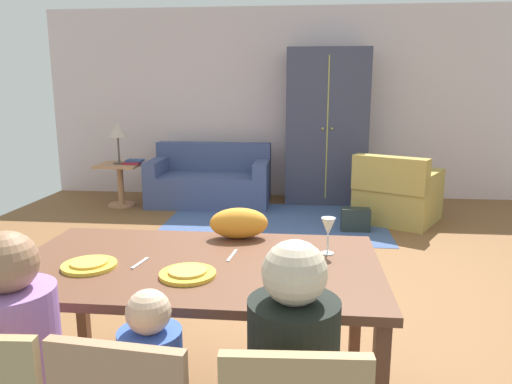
% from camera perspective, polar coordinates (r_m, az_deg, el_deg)
% --- Properties ---
extents(ground_plane, '(7.14, 6.30, 0.02)m').
position_cam_1_polar(ground_plane, '(4.30, 2.33, -9.53)').
color(ground_plane, brown).
extents(back_wall, '(7.14, 0.10, 2.70)m').
position_cam_1_polar(back_wall, '(7.20, 3.98, 10.26)').
color(back_wall, beige).
rests_on(back_wall, ground_plane).
extents(dining_table, '(1.74, 0.99, 0.76)m').
position_cam_1_polar(dining_table, '(2.38, -6.93, -9.72)').
color(dining_table, brown).
rests_on(dining_table, ground_plane).
extents(plate_near_man, '(0.25, 0.25, 0.02)m').
position_cam_1_polar(plate_near_man, '(2.39, -18.97, -8.16)').
color(plate_near_man, yellow).
rests_on(plate_near_man, dining_table).
extents(pizza_near_man, '(0.17, 0.17, 0.01)m').
position_cam_1_polar(pizza_near_man, '(2.39, -18.99, -7.82)').
color(pizza_near_man, gold).
rests_on(pizza_near_man, plate_near_man).
extents(plate_near_child, '(0.25, 0.25, 0.02)m').
position_cam_1_polar(plate_near_child, '(2.19, -8.02, -9.53)').
color(plate_near_child, yellow).
rests_on(plate_near_child, dining_table).
extents(pizza_near_child, '(0.17, 0.17, 0.01)m').
position_cam_1_polar(pizza_near_child, '(2.18, -8.03, -9.16)').
color(pizza_near_child, gold).
rests_on(pizza_near_child, plate_near_child).
extents(plate_near_woman, '(0.25, 0.25, 0.02)m').
position_cam_1_polar(plate_near_woman, '(2.20, 4.81, -9.28)').
color(plate_near_woman, yellow).
rests_on(plate_near_woman, dining_table).
extents(wine_glass, '(0.07, 0.07, 0.19)m').
position_cam_1_polar(wine_glass, '(2.43, 8.46, -4.23)').
color(wine_glass, silver).
rests_on(wine_glass, dining_table).
extents(fork, '(0.04, 0.15, 0.01)m').
position_cam_1_polar(fork, '(2.38, -13.44, -8.11)').
color(fork, silver).
rests_on(fork, dining_table).
extents(knife, '(0.03, 0.17, 0.01)m').
position_cam_1_polar(knife, '(2.42, -2.81, -7.44)').
color(knife, silver).
rests_on(knife, dining_table).
extents(cat, '(0.34, 0.20, 0.17)m').
position_cam_1_polar(cat, '(2.67, -2.02, -3.67)').
color(cat, orange).
rests_on(cat, dining_table).
extents(area_rug, '(2.60, 1.80, 0.01)m').
position_cam_1_polar(area_rug, '(5.87, 2.26, -3.44)').
color(area_rug, '#3F5584').
rests_on(area_rug, ground_plane).
extents(couch, '(1.63, 0.86, 0.82)m').
position_cam_1_polar(couch, '(6.75, -5.38, 1.19)').
color(couch, '#414E7A').
rests_on(couch, ground_plane).
extents(armchair, '(1.16, 1.16, 0.82)m').
position_cam_1_polar(armchair, '(6.04, 16.19, -0.40)').
color(armchair, '#AC8F44').
rests_on(armchair, ground_plane).
extents(armoire, '(1.10, 0.59, 2.10)m').
position_cam_1_polar(armoire, '(6.82, 8.26, 7.55)').
color(armoire, '#3A3B50').
rests_on(armoire, ground_plane).
extents(side_table, '(0.56, 0.56, 0.58)m').
position_cam_1_polar(side_table, '(6.82, -15.63, 1.53)').
color(side_table, '#B17B55').
rests_on(side_table, ground_plane).
extents(table_lamp, '(0.26, 0.26, 0.54)m').
position_cam_1_polar(table_lamp, '(6.74, -15.93, 6.81)').
color(table_lamp, '#50413A').
rests_on(table_lamp, side_table).
extents(book_lower, '(0.22, 0.16, 0.03)m').
position_cam_1_polar(book_lower, '(6.70, -14.35, 3.30)').
color(book_lower, maroon).
rests_on(book_lower, side_table).
extents(book_upper, '(0.22, 0.16, 0.03)m').
position_cam_1_polar(book_upper, '(6.75, -14.01, 3.61)').
color(book_upper, '#314D7F').
rests_on(book_upper, book_lower).
extents(handbag, '(0.32, 0.16, 0.26)m').
position_cam_1_polar(handbag, '(5.57, 11.59, -3.19)').
color(handbag, '#212B26').
rests_on(handbag, ground_plane).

